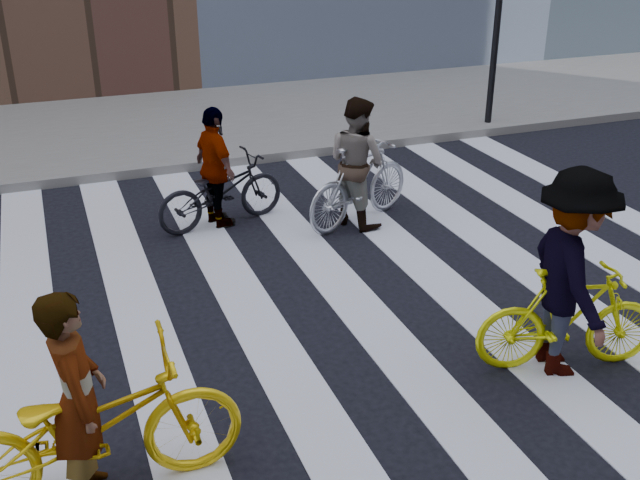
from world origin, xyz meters
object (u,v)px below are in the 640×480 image
bike_dark_rear (221,191)px  rider_mid (356,162)px  traffic_signal (502,4)px  rider_left (78,399)px  bike_yellow_left (90,428)px  bike_silver_mid (359,183)px  rider_rear (215,168)px  bike_yellow_right (568,318)px  rider_right (571,274)px

bike_dark_rear → rider_mid: 1.81m
bike_dark_rear → traffic_signal: bearing=-79.3°
bike_dark_rear → rider_left: rider_left is taller
bike_yellow_left → rider_left: rider_left is taller
bike_dark_rear → rider_mid: bearing=-122.0°
bike_yellow_left → bike_silver_mid: size_ratio=1.17×
traffic_signal → rider_left: size_ratio=2.00×
traffic_signal → bike_dark_rear: size_ratio=1.86×
bike_silver_mid → rider_rear: (-1.78, 0.57, 0.24)m
bike_yellow_right → rider_left: rider_left is taller
bike_dark_rear → rider_right: rider_right is taller
rider_left → rider_rear: (2.05, 4.50, -0.03)m
rider_left → rider_right: 4.18m
traffic_signal → rider_right: traffic_signal is taller
rider_right → bike_yellow_left: bearing=107.2°
rider_rear → rider_mid: bearing=-121.5°
traffic_signal → bike_yellow_left: bearing=-137.9°
bike_yellow_left → rider_rear: rider_rear is taller
traffic_signal → bike_silver_mid: (-4.03, -3.13, -1.72)m
traffic_signal → rider_mid: traffic_signal is taller
rider_left → bike_yellow_left: bearing=-89.6°
bike_yellow_left → rider_left: (-0.05, 0.00, 0.26)m
traffic_signal → bike_yellow_left: (-7.81, -7.05, -1.71)m
rider_left → bike_dark_rear: bearing=-24.5°
rider_left → rider_rear: size_ratio=1.04×
rider_right → rider_rear: bearing=41.2°
traffic_signal → rider_mid: (-4.08, -3.13, -1.43)m
rider_rear → bike_yellow_right: bearing=-166.6°
traffic_signal → bike_yellow_left: 10.66m
bike_silver_mid → rider_left: (-3.83, -3.93, 0.28)m
traffic_signal → bike_yellow_right: 8.01m
bike_silver_mid → rider_right: size_ratio=0.96×
bike_yellow_left → rider_right: 4.15m
rider_right → bike_dark_rear: bearing=40.7°
rider_left → rider_mid: 5.45m
rider_right → bike_silver_mid: bearing=20.5°
bike_yellow_right → rider_left: bearing=107.1°
bike_silver_mid → rider_rear: rider_rear is taller
bike_silver_mid → bike_dark_rear: size_ratio=1.03×
bike_yellow_right → rider_mid: bearing=22.0°
bike_yellow_left → rider_mid: (3.73, 3.93, 0.29)m
bike_silver_mid → bike_yellow_right: 3.81m
bike_silver_mid → bike_dark_rear: (-1.73, 0.57, -0.09)m
traffic_signal → rider_left: 10.66m
bike_silver_mid → bike_yellow_left: bearing=112.1°
traffic_signal → bike_yellow_left: size_ratio=1.54×
bike_silver_mid → rider_right: (0.35, -3.79, 0.41)m
rider_rear → bike_dark_rear: bearing=-103.2°
bike_dark_rear → rider_rear: size_ratio=1.12×
bike_yellow_left → bike_yellow_right: bike_yellow_left is taller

